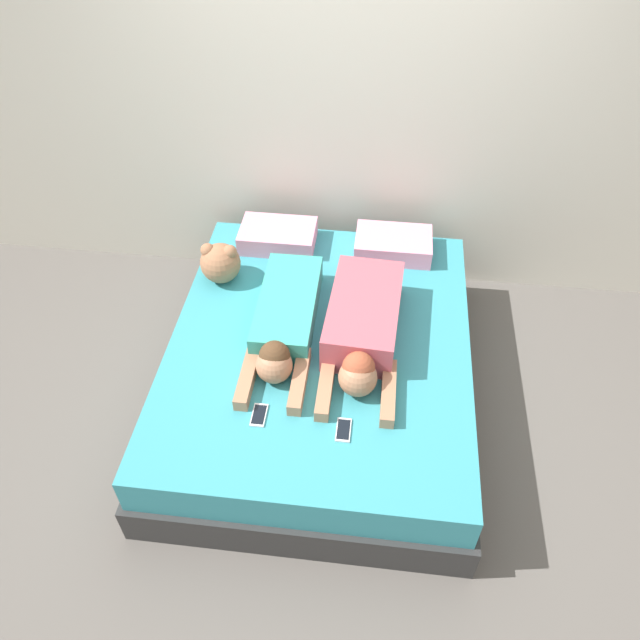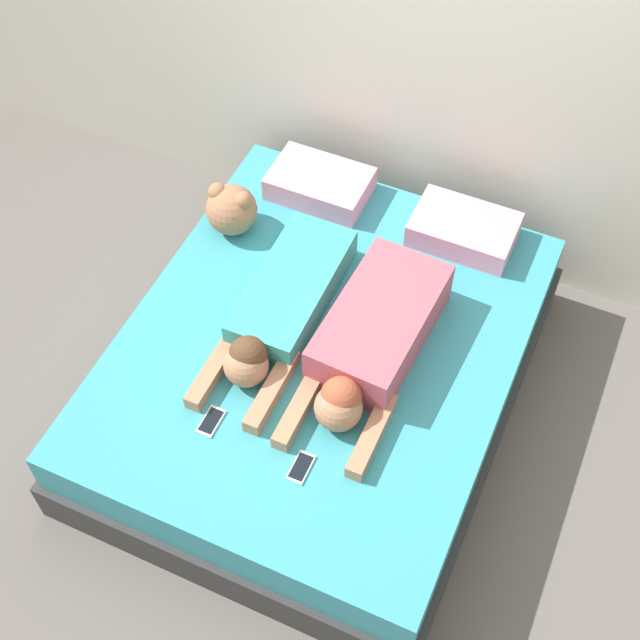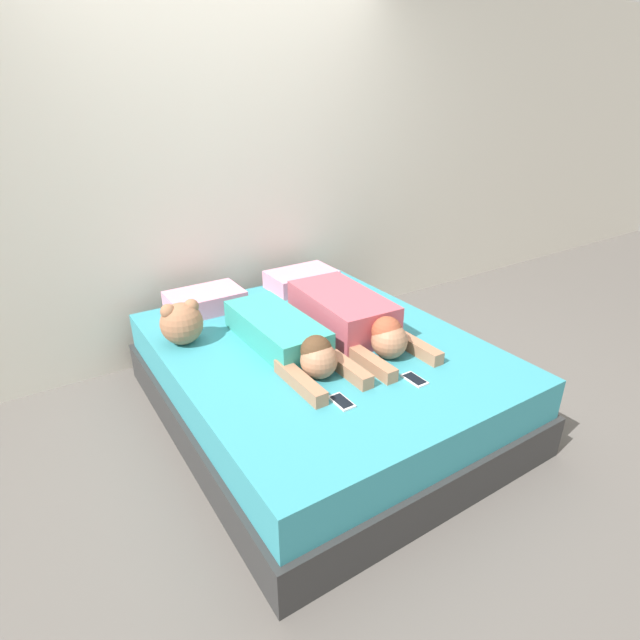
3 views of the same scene
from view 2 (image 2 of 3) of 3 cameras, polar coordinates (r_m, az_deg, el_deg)
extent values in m
plane|color=#5B5651|center=(4.25, 0.00, -5.00)|extent=(12.00, 12.00, 0.00)
cube|color=beige|center=(4.09, 7.22, 18.23)|extent=(12.00, 0.06, 2.60)
cube|color=#2D2D2D|center=(4.15, 0.00, -4.12)|extent=(1.71, 2.08, 0.24)
cube|color=teal|center=(3.96, 0.00, -2.29)|extent=(1.65, 2.02, 0.23)
cube|color=pink|center=(4.41, -0.01, 8.71)|extent=(0.48, 0.32, 0.13)
cube|color=pink|center=(4.25, 9.19, 5.74)|extent=(0.48, 0.32, 0.13)
cube|color=teal|center=(3.94, -1.75, 1.98)|extent=(0.32, 0.74, 0.16)
sphere|color=#A37051|center=(3.69, -4.76, -2.88)|extent=(0.19, 0.19, 0.19)
sphere|color=#4C331E|center=(3.67, -4.63, -2.23)|extent=(0.16, 0.16, 0.16)
cube|color=#A37051|center=(3.77, -6.75, -3.10)|extent=(0.07, 0.40, 0.07)
cube|color=#A37051|center=(3.68, -3.09, -4.54)|extent=(0.07, 0.40, 0.07)
cube|color=#B24C59|center=(3.79, 3.87, -0.26)|extent=(0.41, 0.73, 0.22)
sphere|color=#A37051|center=(3.56, 1.18, -5.61)|extent=(0.20, 0.20, 0.20)
sphere|color=#99472D|center=(3.54, 1.36, -4.92)|extent=(0.17, 0.17, 0.17)
cube|color=#A37051|center=(3.64, -1.32, -5.61)|extent=(0.07, 0.39, 0.07)
cube|color=#A37051|center=(3.58, 3.34, -7.38)|extent=(0.07, 0.39, 0.07)
cube|color=silver|center=(3.66, -6.98, -6.46)|extent=(0.07, 0.14, 0.01)
cube|color=black|center=(3.66, -6.99, -6.41)|extent=(0.06, 0.12, 0.00)
cube|color=silver|center=(3.54, -1.23, -9.41)|extent=(0.07, 0.14, 0.01)
cube|color=black|center=(3.53, -1.23, -9.37)|extent=(0.06, 0.12, 0.00)
sphere|color=#996647|center=(4.22, -5.67, 7.03)|extent=(0.24, 0.24, 0.24)
sphere|color=#996647|center=(4.18, -6.58, 8.16)|extent=(0.08, 0.08, 0.08)
sphere|color=#996647|center=(4.13, -4.95, 7.65)|extent=(0.08, 0.08, 0.08)
camera|label=1|loc=(0.96, -54.48, -24.59)|focal=35.00mm
camera|label=3|loc=(2.93, -47.35, -7.59)|focal=28.00mm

